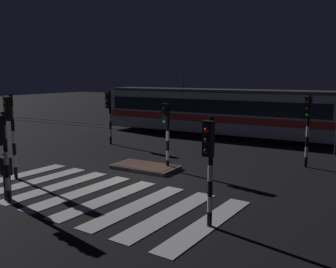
% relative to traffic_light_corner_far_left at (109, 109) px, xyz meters
% --- Properties ---
extents(ground_plane, '(120.00, 120.00, 0.00)m').
position_rel_traffic_light_corner_far_left_xyz_m(ground_plane, '(5.87, -5.26, -2.16)').
color(ground_plane, black).
extents(rail_near, '(80.00, 0.12, 0.03)m').
position_rel_traffic_light_corner_far_left_xyz_m(rail_near, '(5.87, 5.46, -2.14)').
color(rail_near, '#59595E').
rests_on(rail_near, ground).
extents(rail_far, '(80.00, 0.12, 0.03)m').
position_rel_traffic_light_corner_far_left_xyz_m(rail_far, '(5.87, 6.89, -2.14)').
color(rail_far, '#59595E').
rests_on(rail_far, ground).
extents(crosswalk_zebra, '(9.94, 5.26, 0.02)m').
position_rel_traffic_light_corner_far_left_xyz_m(crosswalk_zebra, '(5.87, -8.05, -2.15)').
color(crosswalk_zebra, silver).
rests_on(crosswalk_zebra, ground).
extents(traffic_island, '(2.91, 1.58, 0.18)m').
position_rel_traffic_light_corner_far_left_xyz_m(traffic_island, '(5.28, -3.94, -2.07)').
color(traffic_island, slate).
rests_on(traffic_island, ground).
extents(traffic_light_corner_far_left, '(0.36, 0.42, 3.27)m').
position_rel_traffic_light_corner_far_left_xyz_m(traffic_light_corner_far_left, '(0.00, 0.00, 0.00)').
color(traffic_light_corner_far_left, black).
rests_on(traffic_light_corner_far_left, ground).
extents(traffic_light_kerb_mid_left, '(0.36, 0.42, 3.03)m').
position_rel_traffic_light_corner_far_left_xyz_m(traffic_light_kerb_mid_left, '(3.92, -10.11, -0.17)').
color(traffic_light_kerb_mid_left, black).
rests_on(traffic_light_kerb_mid_left, ground).
extents(traffic_light_corner_near_left, '(0.36, 0.42, 3.45)m').
position_rel_traffic_light_corner_far_left_xyz_m(traffic_light_corner_near_left, '(1.61, -8.06, 0.12)').
color(traffic_light_corner_near_left, black).
rests_on(traffic_light_corner_near_left, ground).
extents(traffic_light_corner_far_right, '(0.36, 0.42, 3.32)m').
position_rel_traffic_light_corner_far_left_xyz_m(traffic_light_corner_far_right, '(11.45, 0.01, 0.03)').
color(traffic_light_corner_far_right, black).
rests_on(traffic_light_corner_far_right, ground).
extents(traffic_light_corner_near_right, '(0.36, 0.42, 3.09)m').
position_rel_traffic_light_corner_far_left_xyz_m(traffic_light_corner_near_right, '(10.48, -8.55, -0.12)').
color(traffic_light_corner_near_right, black).
rests_on(traffic_light_corner_near_right, ground).
extents(traffic_light_median_centre, '(0.36, 0.42, 3.07)m').
position_rel_traffic_light_corner_far_left_xyz_m(traffic_light_median_centre, '(6.21, -3.63, -0.14)').
color(traffic_light_median_centre, black).
rests_on(traffic_light_median_centre, ground).
extents(tram, '(16.40, 2.58, 4.15)m').
position_rel_traffic_light_corner_far_left_xyz_m(tram, '(4.21, 6.17, -0.41)').
color(tram, silver).
rests_on(tram, ground).
extents(pedestrian_waiting_at_kerb, '(0.36, 0.24, 1.71)m').
position_rel_traffic_light_corner_far_left_xyz_m(pedestrian_waiting_at_kerb, '(3.69, -9.87, -1.28)').
color(pedestrian_waiting_at_kerb, black).
rests_on(pedestrian_waiting_at_kerb, ground).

